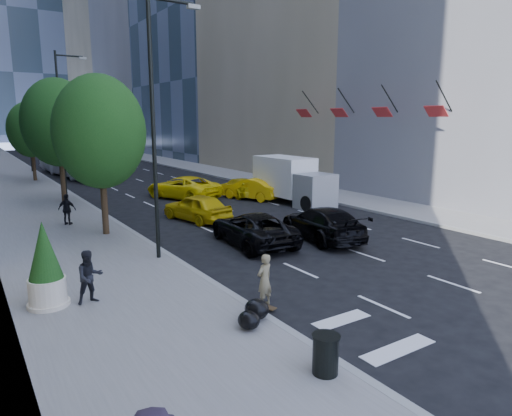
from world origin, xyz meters
TOP-DOWN VIEW (x-y plane):
  - ground at (0.00, 0.00)m, footprint 160.00×160.00m
  - sidewalk_left at (-9.00, 30.00)m, footprint 6.00×120.00m
  - sidewalk_right at (10.00, 30.00)m, footprint 4.00×120.00m
  - tower_right_far at (22.00, 98.00)m, footprint 20.00×24.00m
  - lamp_near at (-6.32, 4.00)m, footprint 2.13×0.22m
  - lamp_far at (-6.32, 22.00)m, footprint 2.13×0.22m
  - tree_near at (-7.20, 9.00)m, footprint 4.20×4.20m
  - tree_mid at (-7.20, 19.00)m, footprint 4.50×4.50m
  - tree_far at (-7.20, 32.00)m, footprint 3.90×3.90m
  - traffic_signal at (-6.40, 40.00)m, footprint 2.48×0.53m
  - facade_flags at (10.64, 10.00)m, footprint 1.85×13.30m
  - skateboarder at (-5.60, -2.18)m, footprint 0.66×0.53m
  - black_sedan_lincoln at (-2.00, 4.03)m, footprint 2.89×5.40m
  - black_sedan_mercedes at (1.20, 2.99)m, footprint 3.15×5.61m
  - taxi_a at (-2.00, 9.78)m, footprint 2.71×4.74m
  - taxi_b at (4.20, 14.00)m, footprint 3.17×4.80m
  - taxi_c at (0.35, 16.86)m, footprint 4.47×6.27m
  - taxi_d at (4.20, 15.50)m, footprint 2.17×4.69m
  - city_bus at (-3.20, 34.73)m, footprint 4.56×13.70m
  - box_truck at (5.77, 11.29)m, footprint 2.44×6.38m
  - pedestrian_a at (-9.89, 0.77)m, footprint 0.83×0.67m
  - pedestrian_b at (-8.34, 12.00)m, footprint 0.99×0.90m
  - trash_can at (-6.60, -6.00)m, footprint 0.57×0.57m
  - planter_shrub at (-11.00, 1.21)m, footprint 1.07×1.07m
  - garbage_bags at (-6.55, -3.06)m, footprint 1.13×1.09m

SIDE VIEW (x-z plane):
  - ground at x=0.00m, z-range 0.00..0.00m
  - sidewalk_left at x=-9.00m, z-range 0.00..0.15m
  - sidewalk_right at x=10.00m, z-range 0.00..0.15m
  - garbage_bags at x=-6.55m, z-range 0.14..0.69m
  - trash_can at x=-6.60m, z-range 0.15..1.00m
  - taxi_d at x=4.20m, z-range 0.00..1.33m
  - black_sedan_lincoln at x=-2.00m, z-range 0.00..1.44m
  - taxi_b at x=4.20m, z-range 0.00..1.49m
  - taxi_a at x=-2.00m, z-range 0.00..1.52m
  - black_sedan_mercedes at x=1.20m, z-range 0.00..1.54m
  - taxi_c at x=0.35m, z-range 0.00..1.59m
  - skateboarder at x=-5.60m, z-range 0.00..1.59m
  - pedestrian_b at x=-8.34m, z-range 0.15..1.77m
  - pedestrian_a at x=-9.89m, z-range 0.15..1.77m
  - planter_shrub at x=-11.00m, z-range 0.09..2.65m
  - box_truck at x=5.77m, z-range 0.03..3.05m
  - city_bus at x=-3.20m, z-range 0.00..3.74m
  - traffic_signal at x=-6.40m, z-range 1.63..6.83m
  - tree_far at x=-7.20m, z-range 1.16..8.09m
  - tree_near at x=-7.20m, z-range 1.24..8.70m
  - tree_mid at x=-7.20m, z-range 1.32..9.31m
  - lamp_near at x=-6.32m, z-range 0.81..10.81m
  - lamp_far at x=-6.32m, z-range 0.81..10.81m
  - facade_flags at x=10.64m, z-range 5.16..7.21m
  - tower_right_far at x=22.00m, z-range 0.00..50.00m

